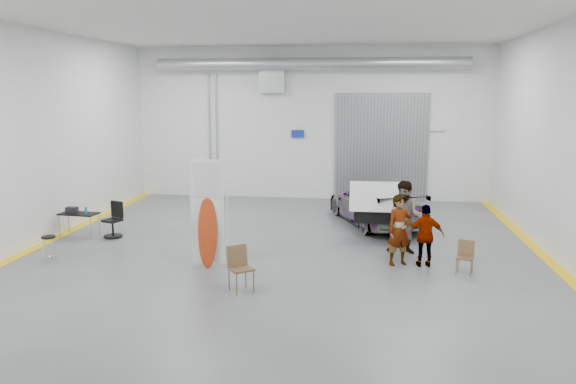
# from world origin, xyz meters

# --- Properties ---
(ground) EXTENTS (16.00, 16.00, 0.00)m
(ground) POSITION_xyz_m (0.00, 0.00, 0.00)
(ground) COLOR #55585C
(ground) RESTS_ON ground
(room_shell) EXTENTS (14.02, 16.18, 6.01)m
(room_shell) POSITION_xyz_m (0.24, 2.22, 4.08)
(room_shell) COLOR silver
(room_shell) RESTS_ON ground
(sedan_car) EXTENTS (3.42, 5.01, 1.35)m
(sedan_car) POSITION_xyz_m (2.49, 3.87, 0.67)
(sedan_car) COLOR silver
(sedan_car) RESTS_ON ground
(person_a) EXTENTS (0.76, 0.66, 1.77)m
(person_a) POSITION_xyz_m (3.01, -0.55, 0.88)
(person_a) COLOR #7F6245
(person_a) RESTS_ON ground
(person_b) EXTENTS (1.07, 0.89, 1.95)m
(person_b) POSITION_xyz_m (3.23, 0.53, 0.98)
(person_b) COLOR #45657F
(person_b) RESTS_ON ground
(person_c) EXTENTS (0.93, 0.45, 1.56)m
(person_c) POSITION_xyz_m (3.65, -0.59, 0.78)
(person_c) COLOR #975A32
(person_c) RESTS_ON ground
(surfboard_display) EXTENTS (0.80, 0.24, 2.83)m
(surfboard_display) POSITION_xyz_m (-1.63, -1.38, 1.15)
(surfboard_display) COLOR white
(surfboard_display) RESTS_ON ground
(folding_chair_near) EXTENTS (0.64, 0.71, 0.98)m
(folding_chair_near) POSITION_xyz_m (-0.47, -2.90, 0.31)
(folding_chair_near) COLOR brown
(folding_chair_near) RESTS_ON ground
(folding_chair_far) EXTENTS (0.47, 0.49, 0.79)m
(folding_chair_far) POSITION_xyz_m (4.51, -1.10, 0.25)
(folding_chair_far) COLOR brown
(folding_chair_far) RESTS_ON ground
(shop_stool) EXTENTS (0.35, 0.35, 0.69)m
(shop_stool) POSITION_xyz_m (-5.70, -1.54, 0.34)
(shop_stool) COLOR black
(shop_stool) RESTS_ON ground
(work_table) EXTENTS (1.17, 0.66, 0.92)m
(work_table) POSITION_xyz_m (-6.30, 1.04, 0.71)
(work_table) COLOR #9A9DA3
(work_table) RESTS_ON ground
(office_chair) EXTENTS (0.58, 0.61, 1.04)m
(office_chair) POSITION_xyz_m (-5.21, 1.12, 0.46)
(office_chair) COLOR black
(office_chair) RESTS_ON ground
(trunk_lid) EXTENTS (1.57, 0.95, 0.04)m
(trunk_lid) POSITION_xyz_m (2.49, 1.80, 1.37)
(trunk_lid) COLOR silver
(trunk_lid) RESTS_ON sedan_car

